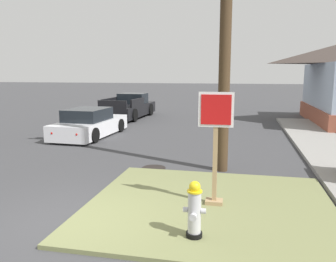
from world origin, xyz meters
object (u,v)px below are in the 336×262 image
object	(u,v)px
stop_sign	(215,151)
pickup_truck_black	(129,108)
fire_hydrant	(194,211)
parked_sedan_white	(90,124)
manhole_cover	(154,168)

from	to	relation	value
stop_sign	pickup_truck_black	xyz separation A→B (m)	(-6.30, 13.38, -0.60)
fire_hydrant	parked_sedan_white	distance (m)	10.38
pickup_truck_black	fire_hydrant	bearing A→B (deg)	-67.81
manhole_cover	stop_sign	bearing A→B (deg)	-53.01
stop_sign	pickup_truck_black	bearing A→B (deg)	115.22
pickup_truck_black	stop_sign	bearing A→B (deg)	-64.78
fire_hydrant	manhole_cover	world-z (taller)	fire_hydrant
fire_hydrant	parked_sedan_white	world-z (taller)	parked_sedan_white
manhole_cover	pickup_truck_black	xyz separation A→B (m)	(-4.32, 10.74, 0.61)
manhole_cover	parked_sedan_white	bearing A→B (deg)	132.57
manhole_cover	parked_sedan_white	size ratio (longest dim) A/B	0.16
fire_hydrant	stop_sign	xyz separation A→B (m)	(0.21, 1.55, 0.68)
stop_sign	manhole_cover	xyz separation A→B (m)	(-1.98, 2.63, -1.21)
fire_hydrant	manhole_cover	bearing A→B (deg)	112.96
manhole_cover	parked_sedan_white	distance (m)	6.01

